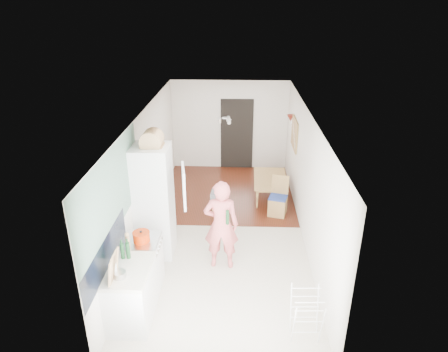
# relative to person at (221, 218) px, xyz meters

# --- Properties ---
(room_shell) EXTENTS (3.20, 7.00, 2.50)m
(room_shell) POSITION_rel_person_xyz_m (0.02, 1.16, 0.25)
(room_shell) COLOR silver
(room_shell) RESTS_ON ground
(floor) EXTENTS (3.20, 7.00, 0.01)m
(floor) POSITION_rel_person_xyz_m (0.02, 1.16, -1.00)
(floor) COLOR beige
(floor) RESTS_ON ground
(wood_floor_overlay) EXTENTS (3.20, 3.30, 0.01)m
(wood_floor_overlay) POSITION_rel_person_xyz_m (0.02, 3.01, -0.99)
(wood_floor_overlay) COLOR #581A12
(wood_floor_overlay) RESTS_ON room_shell
(sage_wall_panel) EXTENTS (0.02, 3.00, 1.30)m
(sage_wall_panel) POSITION_rel_person_xyz_m (-1.57, -0.84, 0.85)
(sage_wall_panel) COLOR gray
(sage_wall_panel) RESTS_ON room_shell
(tile_splashback) EXTENTS (0.02, 1.90, 0.50)m
(tile_splashback) POSITION_rel_person_xyz_m (-1.56, -1.39, 0.15)
(tile_splashback) COLOR black
(tile_splashback) RESTS_ON room_shell
(doorway_recess) EXTENTS (0.90, 0.04, 2.00)m
(doorway_recess) POSITION_rel_person_xyz_m (0.22, 4.64, 0.00)
(doorway_recess) COLOR black
(doorway_recess) RESTS_ON room_shell
(base_cabinet) EXTENTS (0.60, 0.90, 0.86)m
(base_cabinet) POSITION_rel_person_xyz_m (-1.28, -1.39, -0.57)
(base_cabinet) COLOR white
(base_cabinet) RESTS_ON room_shell
(worktop) EXTENTS (0.62, 0.92, 0.06)m
(worktop) POSITION_rel_person_xyz_m (-1.28, -1.39, -0.11)
(worktop) COLOR white
(worktop) RESTS_ON room_shell
(range_cooker) EXTENTS (0.60, 0.60, 0.88)m
(range_cooker) POSITION_rel_person_xyz_m (-1.28, -0.64, -0.56)
(range_cooker) COLOR white
(range_cooker) RESTS_ON room_shell
(cooker_top) EXTENTS (0.60, 0.60, 0.04)m
(cooker_top) POSITION_rel_person_xyz_m (-1.28, -0.64, -0.10)
(cooker_top) COLOR #B4B4B7
(cooker_top) RESTS_ON room_shell
(fridge_housing) EXTENTS (0.66, 0.66, 2.15)m
(fridge_housing) POSITION_rel_person_xyz_m (-1.25, 0.38, 0.08)
(fridge_housing) COLOR white
(fridge_housing) RESTS_ON room_shell
(fridge_door) EXTENTS (0.14, 0.56, 0.70)m
(fridge_door) POSITION_rel_person_xyz_m (-0.64, 0.08, 0.55)
(fridge_door) COLOR white
(fridge_door) RESTS_ON room_shell
(fridge_interior) EXTENTS (0.02, 0.52, 0.66)m
(fridge_interior) POSITION_rel_person_xyz_m (-0.94, 0.38, 0.55)
(fridge_interior) COLOR white
(fridge_interior) RESTS_ON room_shell
(pinboard) EXTENTS (0.03, 0.90, 0.70)m
(pinboard) POSITION_rel_person_xyz_m (1.60, 3.06, 0.55)
(pinboard) COLOR #D7BA67
(pinboard) RESTS_ON room_shell
(pinboard_frame) EXTENTS (0.00, 0.94, 0.74)m
(pinboard_frame) POSITION_rel_person_xyz_m (1.59, 3.06, 0.55)
(pinboard_frame) COLOR #AF8949
(pinboard_frame) RESTS_ON room_shell
(wall_sconce) EXTENTS (0.18, 0.18, 0.16)m
(wall_sconce) POSITION_rel_person_xyz_m (1.56, 3.71, 0.75)
(wall_sconce) COLOR maroon
(wall_sconce) RESTS_ON room_shell
(person) EXTENTS (0.74, 0.49, 1.99)m
(person) POSITION_rel_person_xyz_m (0.00, 0.00, 0.00)
(person) COLOR #DA6162
(person) RESTS_ON floor
(dining_table) EXTENTS (0.69, 1.21, 0.42)m
(dining_table) POSITION_rel_person_xyz_m (1.09, 2.80, -0.79)
(dining_table) COLOR #AF8949
(dining_table) RESTS_ON floor
(dining_chair) EXTENTS (0.47, 0.47, 0.90)m
(dining_chair) POSITION_rel_person_xyz_m (1.18, 1.91, -0.55)
(dining_chair) COLOR #AF8949
(dining_chair) RESTS_ON floor
(stool) EXTENTS (0.33, 0.33, 0.38)m
(stool) POSITION_rel_person_xyz_m (-0.13, 1.95, -0.80)
(stool) COLOR #AF8949
(stool) RESTS_ON floor
(grey_drape) EXTENTS (0.40, 0.40, 0.17)m
(grey_drape) POSITION_rel_person_xyz_m (-0.13, 1.93, -0.53)
(grey_drape) COLOR gray
(grey_drape) RESTS_ON stool
(drying_rack) EXTENTS (0.42, 0.38, 0.79)m
(drying_rack) POSITION_rel_person_xyz_m (1.27, -1.67, -0.60)
(drying_rack) COLOR white
(drying_rack) RESTS_ON floor
(bread_bin) EXTENTS (0.47, 0.45, 0.21)m
(bread_bin) POSITION_rel_person_xyz_m (-1.20, 0.41, 1.26)
(bread_bin) COLOR tan
(bread_bin) RESTS_ON fridge_housing
(red_casserole) EXTENTS (0.29, 0.29, 0.16)m
(red_casserole) POSITION_rel_person_xyz_m (-1.24, -0.67, 0.00)
(red_casserole) COLOR #C32B04
(red_casserole) RESTS_ON cooker_top
(steel_pan) EXTENTS (0.18, 0.18, 0.09)m
(steel_pan) POSITION_rel_person_xyz_m (-1.34, -1.58, -0.03)
(steel_pan) COLOR #B4B4B7
(steel_pan) RESTS_ON worktop
(held_bottle) EXTENTS (0.06, 0.06, 0.26)m
(held_bottle) POSITION_rel_person_xyz_m (0.11, -0.18, 0.11)
(held_bottle) COLOR #163F1D
(held_bottle) RESTS_ON person
(bottle_a) EXTENTS (0.07, 0.07, 0.27)m
(bottle_a) POSITION_rel_person_xyz_m (-1.33, -1.13, 0.06)
(bottle_a) COLOR #163F1D
(bottle_a) RESTS_ON worktop
(bottle_b) EXTENTS (0.06, 0.06, 0.26)m
(bottle_b) POSITION_rel_person_xyz_m (-1.41, -1.14, 0.05)
(bottle_b) COLOR #163F1D
(bottle_b) RESTS_ON worktop
(bottle_c) EXTENTS (0.09, 0.09, 0.21)m
(bottle_c) POSITION_rel_person_xyz_m (-1.42, -1.55, 0.03)
(bottle_c) COLOR beige
(bottle_c) RESTS_ON worktop
(pepper_mill_front) EXTENTS (0.07, 0.07, 0.24)m
(pepper_mill_front) POSITION_rel_person_xyz_m (-1.39, -0.92, 0.04)
(pepper_mill_front) COLOR tan
(pepper_mill_front) RESTS_ON worktop
(pepper_mill_back) EXTENTS (0.06, 0.06, 0.20)m
(pepper_mill_back) POSITION_rel_person_xyz_m (-1.37, -1.00, 0.02)
(pepper_mill_back) COLOR tan
(pepper_mill_back) RESTS_ON worktop
(chopping_boards) EXTENTS (0.09, 0.31, 0.42)m
(chopping_boards) POSITION_rel_person_xyz_m (-1.39, -1.64, 0.14)
(chopping_boards) COLOR tan
(chopping_boards) RESTS_ON worktop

